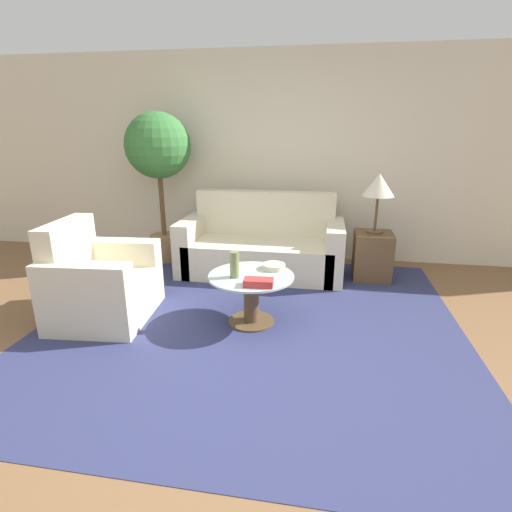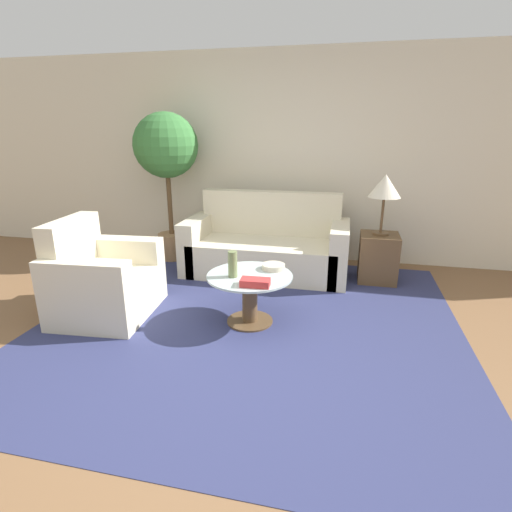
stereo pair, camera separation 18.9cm
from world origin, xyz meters
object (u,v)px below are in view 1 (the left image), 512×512
at_px(book_stack, 258,282).
at_px(vase, 234,265).
at_px(coffee_table, 251,292).
at_px(table_lamp, 379,186).
at_px(potted_plant, 158,155).
at_px(sofa_main, 262,247).
at_px(armchair, 98,286).
at_px(bowl, 274,266).

bearing_deg(book_stack, vase, 142.76).
height_order(vase, book_stack, vase).
height_order(coffee_table, table_lamp, table_lamp).
xyz_separation_m(table_lamp, potted_plant, (-2.62, 0.25, 0.29)).
xyz_separation_m(table_lamp, book_stack, (-1.07, -1.57, -0.58)).
relative_size(potted_plant, vase, 8.17).
bearing_deg(book_stack, coffee_table, 110.70).
xyz_separation_m(sofa_main, coffee_table, (0.12, -1.37, -0.00)).
bearing_deg(potted_plant, sofa_main, -8.91).
bearing_deg(armchair, potted_plant, -3.09).
xyz_separation_m(coffee_table, book_stack, (0.10, -0.23, 0.19)).
height_order(sofa_main, armchair, sofa_main).
height_order(sofa_main, vase, sofa_main).
distance_m(sofa_main, bowl, 1.23).
relative_size(sofa_main, bowl, 9.14).
bearing_deg(book_stack, armchair, 172.51).
bearing_deg(coffee_table, book_stack, -66.36).
bearing_deg(armchair, table_lamp, -65.30).
xyz_separation_m(sofa_main, book_stack, (0.22, -1.60, 0.19)).
distance_m(armchair, table_lamp, 3.05).
xyz_separation_m(potted_plant, book_stack, (1.55, -1.81, -0.87)).
xyz_separation_m(armchair, table_lamp, (2.58, 1.45, 0.77)).
relative_size(coffee_table, vase, 3.29).
bearing_deg(table_lamp, potted_plant, 174.62).
height_order(sofa_main, potted_plant, potted_plant).
bearing_deg(potted_plant, armchair, -88.48).
bearing_deg(table_lamp, coffee_table, -131.44).
bearing_deg(table_lamp, armchair, -150.69).
height_order(coffee_table, book_stack, book_stack).
height_order(sofa_main, book_stack, sofa_main).
height_order(armchair, potted_plant, potted_plant).
xyz_separation_m(armchair, potted_plant, (-0.04, 1.69, 1.06)).
relative_size(armchair, potted_plant, 0.53).
bearing_deg(potted_plant, coffee_table, -47.52).
height_order(bowl, book_stack, book_stack).
bearing_deg(book_stack, sofa_main, 94.81).
bearing_deg(coffee_table, table_lamp, 48.56).
distance_m(coffee_table, potted_plant, 2.39).
distance_m(coffee_table, table_lamp, 1.94).
relative_size(table_lamp, vase, 2.89).
relative_size(table_lamp, book_stack, 2.71).
height_order(potted_plant, book_stack, potted_plant).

